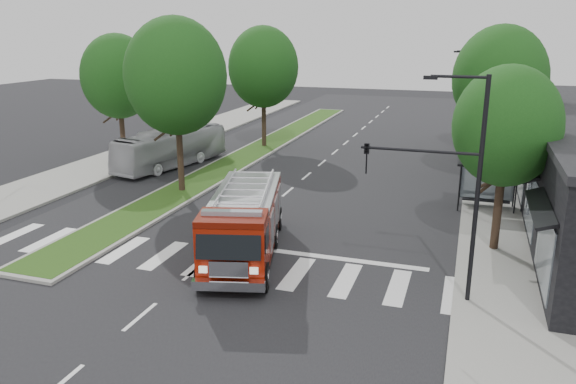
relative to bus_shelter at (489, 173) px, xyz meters
The scene contains 15 objects.
ground 14.00m from the bus_shelter, 143.97° to the right, with size 140.00×140.00×0.00m, color black.
sidewalk_right 3.00m from the bus_shelter, 54.94° to the left, with size 5.00×80.00×0.15m, color gray.
sidewalk_left 25.84m from the bus_shelter, behind, with size 5.00×80.00×0.15m, color gray.
median 19.92m from the bus_shelter, 150.20° to the left, with size 3.00×50.00×0.15m.
bus_shelter is the anchor object (origin of this frame).
tree_right_near 7.06m from the bus_shelter, 87.21° to the right, with size 4.40×4.40×8.05m.
tree_right_mid 7.36m from the bus_shelter, 87.07° to the left, with size 5.60×5.60×9.72m.
tree_right_far 16.30m from the bus_shelter, 88.92° to the left, with size 5.00×5.00×8.73m.
tree_median_near 17.98m from the bus_shelter, behind, with size 5.80×5.80×10.16m.
tree_median_far 21.36m from the bus_shelter, 145.43° to the left, with size 5.60×5.60×9.72m.
tree_left_mid 25.82m from the bus_shelter, behind, with size 5.20×5.20×9.16m.
streetlight_right_near 12.05m from the bus_shelter, 97.76° to the right, with size 4.08×0.22×8.00m.
streetlight_right_far 12.13m from the bus_shelter, 94.11° to the left, with size 2.11×0.20×8.00m.
fire_engine 14.10m from the bus_shelter, 134.68° to the right, with size 4.72×9.08×3.02m.
city_bus 21.34m from the bus_shelter, behind, with size 2.25×9.61×2.68m, color #B7B7BC.
Camera 1 is at (10.09, -22.64, 9.36)m, focal length 35.00 mm.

